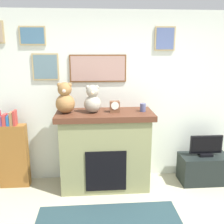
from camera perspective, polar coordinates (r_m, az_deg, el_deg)
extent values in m
cube|color=silver|center=(4.00, 3.06, 3.20)|extent=(5.20, 0.12, 2.60)
cube|color=brown|center=(3.83, -3.16, 9.73)|extent=(0.84, 0.02, 0.40)
cube|color=#A57F74|center=(3.82, -3.16, 9.71)|extent=(0.80, 0.00, 0.36)
cube|color=tan|center=(3.97, 11.80, 15.82)|extent=(0.30, 0.02, 0.35)
cube|color=#516293|center=(3.96, 11.85, 15.82)|extent=(0.26, 0.00, 0.31)
cube|color=tan|center=(3.89, -14.68, 9.76)|extent=(0.38, 0.02, 0.39)
cube|color=slate|center=(3.88, -14.71, 9.75)|extent=(0.34, 0.00, 0.35)
cube|color=tan|center=(3.91, -17.41, 16.03)|extent=(0.37, 0.02, 0.26)
cube|color=#406885|center=(3.90, -17.45, 16.03)|extent=(0.33, 0.00, 0.22)
cube|color=#808356|center=(3.86, -1.60, -8.98)|extent=(1.27, 0.58, 1.09)
cube|color=#512C1C|center=(3.67, -1.67, -0.58)|extent=(1.39, 0.64, 0.08)
cube|color=black|center=(3.66, -1.35, -13.14)|extent=(0.57, 0.02, 0.60)
cube|color=brown|center=(4.14, -21.24, -9.20)|extent=(0.43, 0.16, 0.97)
cube|color=#623B6E|center=(4.00, -23.50, -1.80)|extent=(0.03, 0.13, 0.14)
cube|color=#AF3533|center=(3.98, -22.88, -1.60)|extent=(0.05, 0.13, 0.17)
cube|color=#245692|center=(3.97, -22.17, -1.76)|extent=(0.04, 0.13, 0.14)
cube|color=olive|center=(3.95, -21.55, -1.39)|extent=(0.04, 0.13, 0.19)
cube|color=#AA332E|center=(3.93, -20.95, -1.22)|extent=(0.03, 0.13, 0.22)
cube|color=black|center=(4.34, 19.91, -11.83)|extent=(0.75, 0.40, 0.44)
cube|color=black|center=(4.24, 20.18, -8.91)|extent=(0.20, 0.14, 0.04)
cube|color=black|center=(4.18, 20.37, -6.84)|extent=(0.50, 0.03, 0.29)
cube|color=black|center=(4.17, 20.47, -6.92)|extent=(0.46, 0.00, 0.25)
cylinder|color=#4C517A|center=(3.69, 6.94, 1.00)|extent=(0.08, 0.08, 0.12)
cube|color=brown|center=(3.63, 0.60, 1.21)|extent=(0.14, 0.10, 0.16)
cylinder|color=white|center=(3.58, 0.68, 1.42)|extent=(0.11, 0.01, 0.11)
sphere|color=olive|center=(3.63, -10.43, 1.87)|extent=(0.27, 0.27, 0.27)
sphere|color=olive|center=(3.59, -10.58, 5.05)|extent=(0.20, 0.20, 0.20)
sphere|color=olive|center=(3.59, -11.71, 5.95)|extent=(0.07, 0.07, 0.07)
sphere|color=olive|center=(3.58, -9.53, 6.01)|extent=(0.07, 0.07, 0.07)
sphere|color=beige|center=(3.52, -10.70, 4.70)|extent=(0.06, 0.06, 0.06)
sphere|color=#9F9988|center=(3.61, -4.36, 1.79)|extent=(0.24, 0.24, 0.24)
sphere|color=#9F9988|center=(3.57, -4.41, 4.67)|extent=(0.18, 0.18, 0.18)
sphere|color=#9F9988|center=(3.57, -5.43, 5.49)|extent=(0.06, 0.06, 0.06)
sphere|color=#9F9988|center=(3.57, -3.43, 5.53)|extent=(0.06, 0.06, 0.06)
sphere|color=beige|center=(3.51, -4.41, 4.34)|extent=(0.05, 0.05, 0.05)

